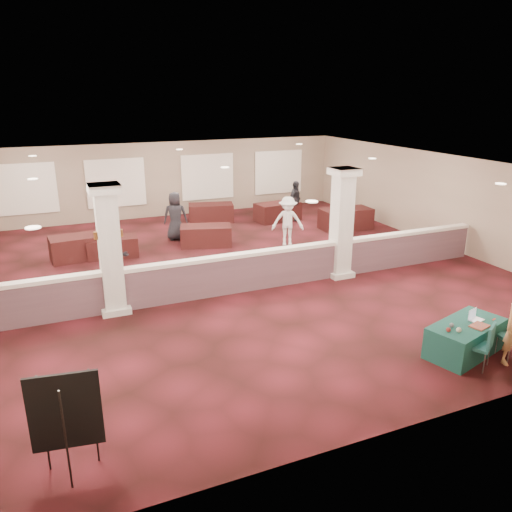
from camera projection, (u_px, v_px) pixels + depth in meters
name	position (u px, v px, depth m)	size (l,w,h in m)	color
ground	(227.00, 273.00, 15.07)	(16.00, 16.00, 0.00)	#4A1218
wall_back	(163.00, 180.00, 21.55)	(16.00, 0.04, 3.20)	#86705C
wall_front	(405.00, 342.00, 7.58)	(16.00, 0.04, 3.20)	#86705C
wall_right	(440.00, 200.00, 17.55)	(0.04, 16.00, 3.20)	#86705C
ceiling	(225.00, 167.00, 14.06)	(16.00, 16.00, 0.02)	white
partition_wall	(245.00, 271.00, 13.58)	(15.60, 0.28, 1.10)	brown
column_left	(110.00, 249.00, 11.94)	(0.72, 0.72, 3.20)	white
column_right	(342.00, 222.00, 14.36)	(0.72, 0.72, 3.20)	white
sconce_left	(96.00, 236.00, 11.72)	(0.12, 0.12, 0.18)	brown
sconce_right	(120.00, 233.00, 11.93)	(0.12, 0.12, 0.18)	brown
near_table	(465.00, 338.00, 10.37)	(1.77, 0.88, 0.68)	#103D3B
conf_chair_side	(483.00, 342.00, 9.74)	(0.66, 0.66, 0.96)	#21605C
easel_board	(65.00, 413.00, 6.81)	(0.97, 0.53, 1.65)	black
far_table_front_left	(113.00, 247.00, 16.49)	(1.62, 0.81, 0.66)	black
far_table_front_center	(206.00, 236.00, 17.69)	(1.77, 0.88, 0.72)	black
far_table_front_right	(346.00, 219.00, 19.84)	(2.01, 1.01, 0.82)	black
far_table_back_left	(81.00, 247.00, 16.29)	(1.91, 0.95, 0.77)	black
far_table_back_center	(211.00, 213.00, 20.98)	(1.84, 0.92, 0.75)	black
far_table_back_right	(278.00, 212.00, 21.12)	(1.88, 0.94, 0.76)	black
attendee_a	(115.00, 259.00, 13.79)	(0.79, 0.44, 1.64)	black
attendee_b	(288.00, 221.00, 17.61)	(1.11, 0.51, 1.74)	silver
attendee_c	(295.00, 201.00, 21.00)	(0.99, 0.47, 1.68)	black
attendee_d	(175.00, 216.00, 18.21)	(0.88, 0.48, 1.78)	black
laptop_base	(476.00, 320.00, 10.40)	(0.31, 0.21, 0.02)	silver
laptop_screen	(472.00, 314.00, 10.44)	(0.31, 0.01, 0.20)	silver
screen_glow	(472.00, 314.00, 10.44)	(0.28, 0.00, 0.18)	silver
knitting	(479.00, 326.00, 10.12)	(0.37, 0.28, 0.03)	#D14221
yarn_cream	(459.00, 330.00, 9.87)	(0.10, 0.10, 0.10)	beige
yarn_red	(448.00, 330.00, 9.89)	(0.09, 0.09, 0.09)	maroon
yarn_grey	(452.00, 325.00, 10.08)	(0.10, 0.10, 0.10)	#47474C
scissors	(494.00, 319.00, 10.44)	(0.11, 0.03, 0.01)	red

